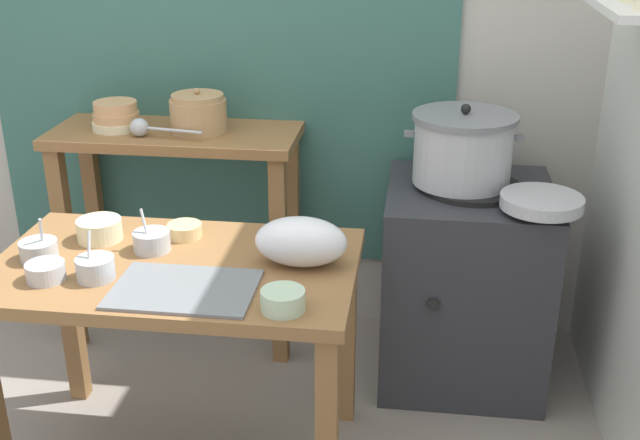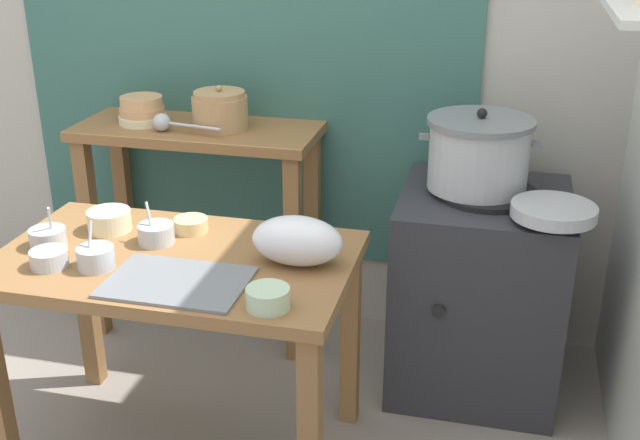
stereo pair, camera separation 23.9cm
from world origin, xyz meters
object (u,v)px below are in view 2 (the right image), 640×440
at_px(steamer_pot, 479,153).
at_px(serving_tray, 177,282).
at_px(prep_bowl_2, 156,233).
at_px(prep_bowl_3, 96,257).
at_px(plastic_bag, 297,241).
at_px(stove_block, 478,290).
at_px(prep_bowl_4, 268,297).
at_px(back_shelf_table, 200,179).
at_px(prep_bowl_1, 49,258).
at_px(wide_pan, 554,211).
at_px(prep_bowl_0, 109,220).
at_px(prep_bowl_6, 48,237).
at_px(bowl_stack_enamel, 142,111).
at_px(prep_table, 177,288).
at_px(clay_pot, 220,110).
at_px(ladle, 165,123).
at_px(prep_bowl_5, 191,224).

xyz_separation_m(steamer_pot, serving_tray, (-0.79, -0.83, -0.18)).
distance_m(prep_bowl_2, prep_bowl_3, 0.23).
height_order(plastic_bag, prep_bowl_3, plastic_bag).
distance_m(stove_block, prep_bowl_4, 1.09).
bearing_deg(serving_tray, back_shelf_table, 108.15).
distance_m(prep_bowl_1, prep_bowl_4, 0.71).
relative_size(wide_pan, prep_bowl_3, 1.92).
bearing_deg(prep_bowl_0, prep_bowl_2, -16.69).
bearing_deg(stove_block, prep_bowl_1, -147.25).
bearing_deg(prep_bowl_6, bowl_stack_enamel, 92.93).
height_order(bowl_stack_enamel, serving_tray, bowl_stack_enamel).
relative_size(prep_bowl_0, prep_bowl_2, 1.05).
bearing_deg(wide_pan, back_shelf_table, 166.46).
distance_m(prep_table, prep_bowl_0, 0.35).
height_order(prep_bowl_0, prep_bowl_3, prep_bowl_3).
height_order(back_shelf_table, clay_pot, clay_pot).
xyz_separation_m(prep_bowl_0, prep_bowl_1, (-0.04, -0.29, -0.01)).
relative_size(steamer_pot, prep_bowl_0, 2.95).
bearing_deg(prep_bowl_1, prep_table, 25.53).
bearing_deg(prep_table, steamer_pot, 37.18).
relative_size(back_shelf_table, prep_bowl_3, 6.73).
xyz_separation_m(bowl_stack_enamel, plastic_bag, (0.83, -0.73, -0.16)).
distance_m(serving_tray, prep_bowl_3, 0.28).
height_order(back_shelf_table, ladle, ladle).
xyz_separation_m(prep_bowl_4, prep_bowl_6, (-0.79, 0.21, 0.00)).
height_order(prep_bowl_5, prep_bowl_6, prep_bowl_6).
relative_size(prep_bowl_4, prep_bowl_6, 0.86).
bearing_deg(prep_bowl_4, prep_bowl_3, 169.08).
xyz_separation_m(prep_bowl_3, prep_bowl_4, (0.57, -0.11, -0.00)).
bearing_deg(prep_bowl_5, prep_bowl_3, -117.41).
relative_size(bowl_stack_enamel, prep_bowl_3, 1.32).
height_order(clay_pot, prep_bowl_1, clay_pot).
xyz_separation_m(prep_bowl_1, prep_bowl_6, (-0.08, 0.13, 0.00)).
relative_size(prep_table, prep_bowl_0, 7.73).
bearing_deg(prep_bowl_0, stove_block, 22.95).
distance_m(steamer_pot, serving_tray, 1.16).
bearing_deg(plastic_bag, ladle, 137.55).
bearing_deg(prep_bowl_1, steamer_pot, 34.27).
bearing_deg(wide_pan, ladle, 170.83).
bearing_deg(clay_pot, prep_bowl_2, -87.35).
bearing_deg(prep_bowl_5, prep_bowl_2, -121.65).
xyz_separation_m(steamer_pot, clay_pot, (-1.00, 0.11, 0.06)).
xyz_separation_m(stove_block, prep_bowl_2, (-1.00, -0.56, 0.37)).
xyz_separation_m(back_shelf_table, prep_bowl_1, (-0.10, -0.93, 0.07)).
bearing_deg(plastic_bag, prep_bowl_6, -175.05).
relative_size(plastic_bag, prep_bowl_5, 2.46).
height_order(prep_bowl_3, prep_bowl_4, prep_bowl_3).
relative_size(stove_block, prep_bowl_1, 6.96).
bearing_deg(prep_bowl_5, serving_tray, -73.73).
bearing_deg(prep_bowl_1, prep_bowl_5, 48.58).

